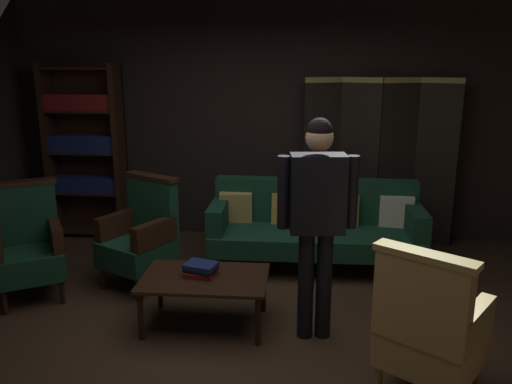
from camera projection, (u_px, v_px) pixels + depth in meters
ground_plane at (247, 334)px, 4.04m from camera, size 10.00×10.00×0.00m
back_wall at (269, 120)px, 6.05m from camera, size 7.20×0.10×2.80m
folding_screen at (378, 159)px, 5.85m from camera, size 1.72×0.23×1.90m
bookshelf at (85, 148)px, 6.07m from camera, size 0.90×0.32×2.05m
velvet_couch at (315, 224)px, 5.28m from camera, size 2.12×0.78×0.88m
coffee_table at (205, 282)px, 4.10m from camera, size 1.00×0.64×0.42m
armchair_gilt_accent at (429, 328)px, 3.17m from camera, size 0.81×0.80×1.04m
armchair_wing_left at (28, 245)px, 4.59m from camera, size 0.79×0.79×1.04m
armchair_wing_right at (141, 235)px, 4.84m from camera, size 0.79×0.78×1.04m
standing_figure at (317, 210)px, 3.77m from camera, size 0.59×0.25×1.70m
book_red_leather at (201, 273)px, 4.12m from camera, size 0.24×0.22×0.04m
book_black_cloth at (201, 269)px, 4.11m from camera, size 0.28×0.24×0.03m
book_navy_cloth at (201, 265)px, 4.10m from camera, size 0.28×0.24×0.04m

